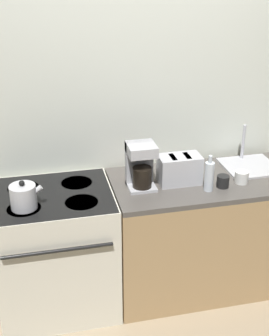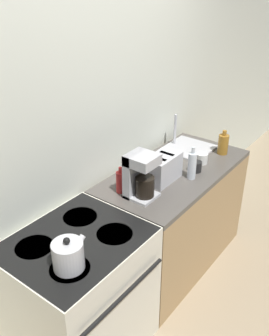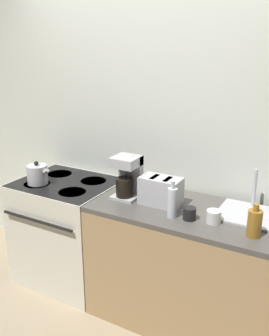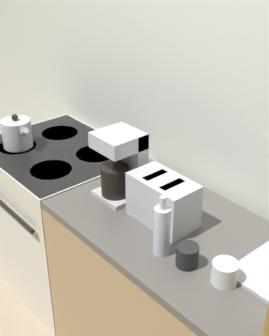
{
  "view_description": "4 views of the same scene",
  "coord_description": "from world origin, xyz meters",
  "px_view_note": "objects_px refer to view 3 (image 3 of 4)",
  "views": [
    {
      "loc": [
        -0.67,
        -2.41,
        2.36
      ],
      "look_at": [
        -0.03,
        0.36,
        1.01
      ],
      "focal_mm": 50.0,
      "sensor_mm": 36.0,
      "label": 1
    },
    {
      "loc": [
        -1.73,
        -0.95,
        2.25
      ],
      "look_at": [
        0.05,
        0.4,
        1.06
      ],
      "focal_mm": 40.0,
      "sensor_mm": 36.0,
      "label": 2
    },
    {
      "loc": [
        1.3,
        -1.89,
        1.97
      ],
      "look_at": [
        0.05,
        0.34,
        1.12
      ],
      "focal_mm": 40.0,
      "sensor_mm": 36.0,
      "label": 3
    },
    {
      "loc": [
        1.44,
        -0.83,
        2.03
      ],
      "look_at": [
        0.03,
        0.37,
        1.03
      ],
      "focal_mm": 50.0,
      "sensor_mm": 36.0,
      "label": 4
    }
  ],
  "objects_px": {
    "coffee_maker": "(128,176)",
    "bottle_clear": "(172,202)",
    "toaster": "(161,191)",
    "kettle": "(37,174)",
    "cup_black": "(190,214)",
    "cup_white": "(214,217)",
    "bottle_red": "(132,180)",
    "stove": "(68,230)",
    "bottle_amber": "(255,223)"
  },
  "relations": [
    {
      "from": "coffee_maker",
      "to": "bottle_clear",
      "type": "xyz_separation_m",
      "value": [
        0.42,
        -0.16,
        -0.06
      ]
    },
    {
      "from": "toaster",
      "to": "bottle_clear",
      "type": "relative_size",
      "value": 1.15
    },
    {
      "from": "kettle",
      "to": "cup_black",
      "type": "height_order",
      "value": "kettle"
    },
    {
      "from": "toaster",
      "to": "bottle_clear",
      "type": "distance_m",
      "value": 0.22
    },
    {
      "from": "coffee_maker",
      "to": "cup_white",
      "type": "height_order",
      "value": "coffee_maker"
    },
    {
      "from": "bottle_red",
      "to": "cup_white",
      "type": "relative_size",
      "value": 2.03
    },
    {
      "from": "stove",
      "to": "bottle_red",
      "type": "distance_m",
      "value": 0.77
    },
    {
      "from": "toaster",
      "to": "bottle_red",
      "type": "xyz_separation_m",
      "value": [
        -0.31,
        0.14,
        -0.02
      ]
    },
    {
      "from": "bottle_amber",
      "to": "cup_black",
      "type": "distance_m",
      "value": 0.41
    },
    {
      "from": "cup_black",
      "to": "stove",
      "type": "bearing_deg",
      "value": 172.84
    },
    {
      "from": "toaster",
      "to": "cup_white",
      "type": "xyz_separation_m",
      "value": [
        0.42,
        -0.1,
        -0.06
      ]
    },
    {
      "from": "kettle",
      "to": "toaster",
      "type": "bearing_deg",
      "value": 6.5
    },
    {
      "from": "bottle_red",
      "to": "coffee_maker",
      "type": "bearing_deg",
      "value": -73.76
    },
    {
      "from": "coffee_maker",
      "to": "bottle_red",
      "type": "bearing_deg",
      "value": 106.24
    },
    {
      "from": "kettle",
      "to": "bottle_amber",
      "type": "relative_size",
      "value": 1.0
    },
    {
      "from": "kettle",
      "to": "bottle_red",
      "type": "bearing_deg",
      "value": 19.28
    },
    {
      "from": "toaster",
      "to": "bottle_clear",
      "type": "height_order",
      "value": "bottle_clear"
    },
    {
      "from": "stove",
      "to": "cup_white",
      "type": "relative_size",
      "value": 9.52
    },
    {
      "from": "coffee_maker",
      "to": "bottle_clear",
      "type": "bearing_deg",
      "value": -20.27
    },
    {
      "from": "bottle_red",
      "to": "bottle_amber",
      "type": "relative_size",
      "value": 0.93
    },
    {
      "from": "bottle_red",
      "to": "bottle_clear",
      "type": "height_order",
      "value": "bottle_clear"
    },
    {
      "from": "coffee_maker",
      "to": "cup_black",
      "type": "xyz_separation_m",
      "value": [
        0.54,
        -0.13,
        -0.12
      ]
    },
    {
      "from": "toaster",
      "to": "cup_black",
      "type": "xyz_separation_m",
      "value": [
        0.27,
        -0.13,
        -0.06
      ]
    },
    {
      "from": "bottle_clear",
      "to": "cup_black",
      "type": "relative_size",
      "value": 2.98
    },
    {
      "from": "stove",
      "to": "toaster",
      "type": "bearing_deg",
      "value": -0.94
    },
    {
      "from": "toaster",
      "to": "kettle",
      "type": "bearing_deg",
      "value": -173.5
    },
    {
      "from": "toaster",
      "to": "cup_white",
      "type": "bearing_deg",
      "value": -12.98
    },
    {
      "from": "stove",
      "to": "kettle",
      "type": "xyz_separation_m",
      "value": [
        -0.17,
        -0.13,
        0.51
      ]
    },
    {
      "from": "stove",
      "to": "cup_white",
      "type": "bearing_deg",
      "value": -4.91
    },
    {
      "from": "bottle_red",
      "to": "cup_white",
      "type": "distance_m",
      "value": 0.76
    },
    {
      "from": "coffee_maker",
      "to": "bottle_red",
      "type": "distance_m",
      "value": 0.16
    },
    {
      "from": "stove",
      "to": "cup_black",
      "type": "height_order",
      "value": "cup_black"
    },
    {
      "from": "coffee_maker",
      "to": "bottle_clear",
      "type": "height_order",
      "value": "coffee_maker"
    },
    {
      "from": "stove",
      "to": "cup_black",
      "type": "xyz_separation_m",
      "value": [
        1.14,
        -0.14,
        0.48
      ]
    },
    {
      "from": "kettle",
      "to": "bottle_amber",
      "type": "distance_m",
      "value": 1.72
    },
    {
      "from": "cup_black",
      "to": "bottle_red",
      "type": "bearing_deg",
      "value": 155.11
    },
    {
      "from": "stove",
      "to": "kettle",
      "type": "bearing_deg",
      "value": -142.56
    },
    {
      "from": "stove",
      "to": "coffee_maker",
      "type": "bearing_deg",
      "value": -0.98
    },
    {
      "from": "stove",
      "to": "bottle_amber",
      "type": "distance_m",
      "value": 1.64
    },
    {
      "from": "cup_black",
      "to": "coffee_maker",
      "type": "bearing_deg",
      "value": 166.12
    },
    {
      "from": "cup_black",
      "to": "cup_white",
      "type": "xyz_separation_m",
      "value": [
        0.15,
        0.03,
        0.0
      ]
    },
    {
      "from": "stove",
      "to": "coffee_maker",
      "type": "relative_size",
      "value": 2.84
    },
    {
      "from": "coffee_maker",
      "to": "bottle_amber",
      "type": "xyz_separation_m",
      "value": [
        0.95,
        -0.15,
        -0.08
      ]
    },
    {
      "from": "bottle_amber",
      "to": "cup_white",
      "type": "relative_size",
      "value": 2.18
    },
    {
      "from": "stove",
      "to": "toaster",
      "type": "relative_size",
      "value": 3.1
    },
    {
      "from": "toaster",
      "to": "stove",
      "type": "bearing_deg",
      "value": 179.06
    },
    {
      "from": "bottle_red",
      "to": "bottle_amber",
      "type": "distance_m",
      "value": 1.03
    },
    {
      "from": "bottle_red",
      "to": "bottle_clear",
      "type": "bearing_deg",
      "value": -32.15
    },
    {
      "from": "bottle_amber",
      "to": "kettle",
      "type": "bearing_deg",
      "value": 178.93
    },
    {
      "from": "bottle_amber",
      "to": "cup_black",
      "type": "relative_size",
      "value": 2.42
    }
  ]
}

